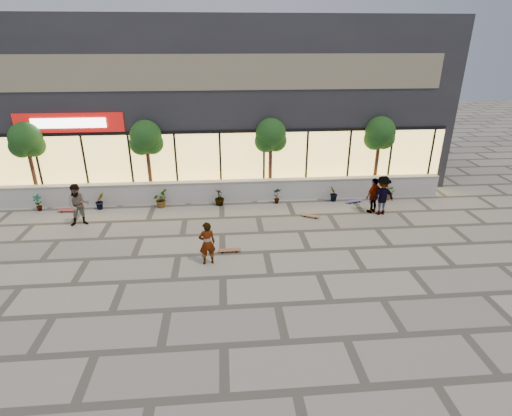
{
  "coord_description": "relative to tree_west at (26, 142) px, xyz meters",
  "views": [
    {
      "loc": [
        0.14,
        -11.51,
        7.36
      ],
      "look_at": [
        1.36,
        2.84,
        1.3
      ],
      "focal_mm": 28.0,
      "sensor_mm": 36.0,
      "label": 1
    }
  ],
  "objects": [
    {
      "name": "retail_building",
      "position": [
        9.0,
        4.79,
        1.26
      ],
      "size": [
        24.0,
        9.17,
        8.5
      ],
      "color": "#25252B",
      "rests_on": "ground"
    },
    {
      "name": "shrub_b",
      "position": [
        3.3,
        -1.25,
        -2.58
      ],
      "size": [
        0.57,
        0.57,
        0.81
      ],
      "primitive_type": "imported",
      "rotation": [
        0.0,
        0.0,
        0.82
      ],
      "color": "#113614",
      "rests_on": "ground"
    },
    {
      "name": "skater_right_far",
      "position": [
        16.25,
        -2.93,
        -2.08
      ],
      "size": [
        1.25,
        0.82,
        1.81
      ],
      "primitive_type": "imported",
      "rotation": [
        0.0,
        0.0,
        3.27
      ],
      "color": "maroon",
      "rests_on": "ground"
    },
    {
      "name": "skateboard_left",
      "position": [
        1.86,
        -1.5,
        -2.9
      ],
      "size": [
        0.88,
        0.25,
        0.1
      ],
      "rotation": [
        0.0,
        0.0,
        -0.03
      ],
      "color": "red",
      "rests_on": "ground"
    },
    {
      "name": "shrub_c",
      "position": [
        6.1,
        -1.25,
        -2.58
      ],
      "size": [
        0.68,
        0.77,
        0.81
      ],
      "primitive_type": "imported",
      "rotation": [
        0.0,
        0.0,
        1.64
      ],
      "color": "#113614",
      "rests_on": "ground"
    },
    {
      "name": "planter_wall",
      "position": [
        9.0,
        -0.7,
        -2.46
      ],
      "size": [
        22.0,
        0.42,
        1.04
      ],
      "color": "#BAB7B1",
      "rests_on": "ground"
    },
    {
      "name": "tree_west",
      "position": [
        0.0,
        0.0,
        0.0
      ],
      "size": [
        1.6,
        1.5,
        3.92
      ],
      "color": "#4E291B",
      "rests_on": "ground"
    },
    {
      "name": "skater_right_near",
      "position": [
        15.95,
        -2.73,
        -2.16
      ],
      "size": [
        1.04,
        0.83,
        1.65
      ],
      "primitive_type": "imported",
      "rotation": [
        0.0,
        0.0,
        3.67
      ],
      "color": "white",
      "rests_on": "ground"
    },
    {
      "name": "tree_east",
      "position": [
        17.0,
        0.0,
        0.0
      ],
      "size": [
        1.6,
        1.5,
        3.92
      ],
      "color": "#4E291B",
      "rests_on": "ground"
    },
    {
      "name": "shrub_g",
      "position": [
        17.3,
        -1.25,
        -2.58
      ],
      "size": [
        0.77,
        0.84,
        0.81
      ],
      "primitive_type": "imported",
      "rotation": [
        0.0,
        0.0,
        4.92
      ],
      "color": "#113614",
      "rests_on": "ground"
    },
    {
      "name": "shrub_d",
      "position": [
        8.9,
        -1.25,
        -2.58
      ],
      "size": [
        0.64,
        0.64,
        0.81
      ],
      "primitive_type": "imported",
      "rotation": [
        0.0,
        0.0,
        2.46
      ],
      "color": "#113614",
      "rests_on": "ground"
    },
    {
      "name": "tree_mideast",
      "position": [
        11.5,
        0.0,
        0.0
      ],
      "size": [
        1.6,
        1.5,
        3.92
      ],
      "color": "#4E291B",
      "rests_on": "ground"
    },
    {
      "name": "tree_midwest",
      "position": [
        5.5,
        0.0,
        0.0
      ],
      "size": [
        1.6,
        1.5,
        3.92
      ],
      "color": "#4E291B",
      "rests_on": "ground"
    },
    {
      "name": "skater_left",
      "position": [
        2.97,
        -3.0,
        -2.06
      ],
      "size": [
        1.03,
        0.87,
        1.85
      ],
      "primitive_type": "imported",
      "rotation": [
        0.0,
        0.0,
        0.21
      ],
      "color": "tan",
      "rests_on": "ground"
    },
    {
      "name": "skater_center",
      "position": [
        8.48,
        -6.71,
        -2.18
      ],
      "size": [
        0.66,
        0.5,
        1.61
      ],
      "primitive_type": "imported",
      "rotation": [
        0.0,
        0.0,
        3.36
      ],
      "color": "white",
      "rests_on": "ground"
    },
    {
      "name": "skateboard_center",
      "position": [
        9.26,
        -5.97,
        -2.9
      ],
      "size": [
        0.86,
        0.24,
        0.1
      ],
      "rotation": [
        0.0,
        0.0,
        0.02
      ],
      "color": "brown",
      "rests_on": "ground"
    },
    {
      "name": "shrub_a",
      "position": [
        0.5,
        -1.25,
        -2.58
      ],
      "size": [
        0.43,
        0.29,
        0.81
      ],
      "primitive_type": "imported",
      "color": "#113614",
      "rests_on": "ground"
    },
    {
      "name": "shrub_e",
      "position": [
        11.7,
        -1.25,
        -2.58
      ],
      "size": [
        0.46,
        0.35,
        0.81
      ],
      "primitive_type": "imported",
      "rotation": [
        0.0,
        0.0,
        3.28
      ],
      "color": "#113614",
      "rests_on": "ground"
    },
    {
      "name": "shrub_f",
      "position": [
        14.5,
        -1.25,
        -2.58
      ],
      "size": [
        0.55,
        0.57,
        0.81
      ],
      "primitive_type": "imported",
      "rotation": [
        0.0,
        0.0,
        4.1
      ],
      "color": "#113614",
      "rests_on": "ground"
    },
    {
      "name": "ground",
      "position": [
        9.0,
        -7.7,
        -2.99
      ],
      "size": [
        80.0,
        80.0,
        0.0
      ],
      "primitive_type": "plane",
      "color": "#9C9887",
      "rests_on": "ground"
    },
    {
      "name": "skateboard_right_far",
      "position": [
        15.5,
        -1.5,
        -2.9
      ],
      "size": [
        0.88,
        0.45,
        0.1
      ],
      "rotation": [
        0.0,
        0.0,
        0.29
      ],
      "color": "#5758A0",
      "rests_on": "ground"
    },
    {
      "name": "skateboard_right_near",
      "position": [
        12.98,
        -3.07,
        -2.9
      ],
      "size": [
        0.83,
        0.55,
        0.1
      ],
      "rotation": [
        0.0,
        0.0,
        -0.46
      ],
      "color": "brown",
      "rests_on": "ground"
    }
  ]
}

